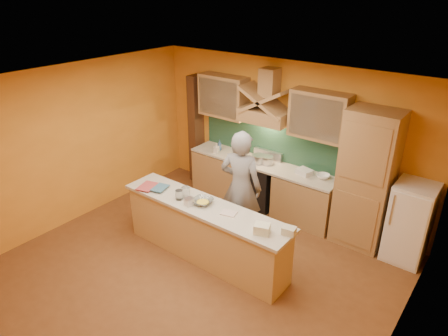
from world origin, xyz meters
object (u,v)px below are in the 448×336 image
Objects in this scene: person at (241,187)px; kitchen_scale at (189,202)px; stove at (261,185)px; mixing_bowl at (203,202)px; fridge at (410,223)px.

person is 16.45× the size of kitchen_scale.
mixing_bowl is at bearing -85.44° from stove.
kitchen_scale is at bearing -142.89° from fridge.
mixing_bowl is at bearing -143.60° from fridge.
mixing_bowl is (-2.55, -1.88, 0.33)m from fridge.
fridge is 3.19m from mixing_bowl.
stove is at bearing 180.00° from fridge.
person is 0.95m from kitchen_scale.
mixing_bowl is at bearing 56.22° from kitchen_scale.
kitchen_scale is (-0.32, -0.90, 0.02)m from person.
fridge is 3.39m from kitchen_scale.
fridge is 4.25× the size of mixing_bowl.
fridge is at bearing 45.12° from kitchen_scale.
kitchen_scale is 0.21m from mixing_bowl.
fridge reaches higher than mixing_bowl.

